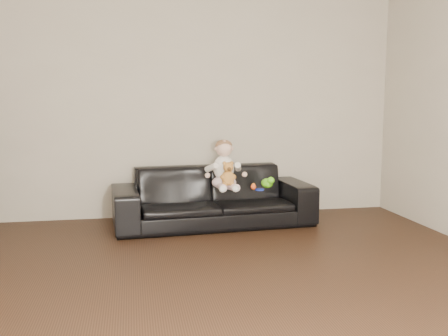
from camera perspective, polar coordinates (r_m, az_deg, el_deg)
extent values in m
plane|color=#311D11|center=(3.24, -0.06, -16.29)|extent=(5.50, 5.50, 0.00)
plane|color=#B8AE9B|center=(5.68, -5.15, 7.49)|extent=(5.00, 0.00, 5.00)
imported|color=black|center=(5.32, -1.26, -3.26)|extent=(2.14, 0.96, 0.61)
ellipsoid|color=#F9D2D9|center=(5.21, 0.00, -1.64)|extent=(0.28, 0.25, 0.14)
ellipsoid|color=white|center=(5.21, -0.03, 0.01)|extent=(0.24, 0.20, 0.27)
sphere|color=beige|center=(5.17, 0.00, 2.27)|extent=(0.19, 0.19, 0.17)
ellipsoid|color=#8C603F|center=(5.18, -0.02, 2.57)|extent=(0.19, 0.19, 0.12)
cylinder|color=#F9D2D9|center=(5.05, -0.25, -2.20)|extent=(0.10, 0.22, 0.08)
cylinder|color=#F9D2D9|center=(5.07, 0.93, -2.16)|extent=(0.10, 0.22, 0.08)
sphere|color=white|center=(4.94, -0.14, -2.42)|extent=(0.08, 0.08, 0.07)
sphere|color=white|center=(4.96, 1.31, -2.37)|extent=(0.08, 0.08, 0.07)
cylinder|color=white|center=(5.12, -1.44, 0.06)|extent=(0.08, 0.19, 0.12)
cylinder|color=white|center=(5.17, 1.60, 0.14)|extent=(0.08, 0.19, 0.12)
ellipsoid|color=#BB7D35|center=(5.04, 0.45, -1.14)|extent=(0.16, 0.15, 0.15)
sphere|color=#BB7D35|center=(5.01, 0.49, 0.09)|extent=(0.13, 0.13, 0.10)
sphere|color=#BB7D35|center=(5.01, 0.06, 0.53)|extent=(0.05, 0.05, 0.04)
sphere|color=#BB7D35|center=(5.02, 0.88, 0.55)|extent=(0.05, 0.05, 0.04)
sphere|color=#593819|center=(4.97, 0.59, -0.11)|extent=(0.05, 0.05, 0.04)
ellipsoid|color=#5FD619|center=(5.28, 4.94, -1.73)|extent=(0.17, 0.19, 0.10)
sphere|color=#E84C1B|center=(5.17, 3.38, -2.17)|extent=(0.08, 0.08, 0.06)
cylinder|color=#182DC3|center=(5.16, 4.08, -2.47)|extent=(0.10, 0.10, 0.01)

